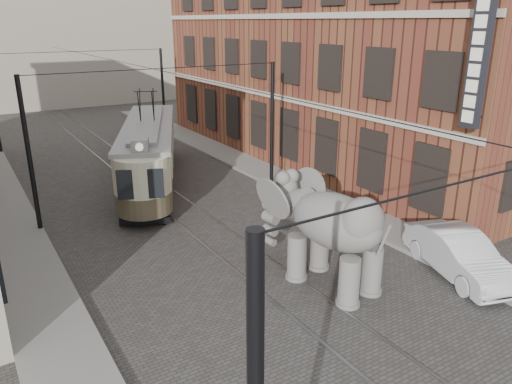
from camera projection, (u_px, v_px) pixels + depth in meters
ground at (242, 256)px, 17.21m from camera, size 120.00×120.00×0.00m
tram_rails at (242, 256)px, 17.20m from camera, size 1.54×80.00×0.02m
sidewalk_right at (368, 220)px, 20.16m from camera, size 2.00×60.00×0.15m
sidewalk_left at (44, 308)px, 13.95m from camera, size 2.00×60.00×0.15m
brick_building at (329, 54)px, 27.93m from camera, size 8.00×26.00×12.00m
distant_block at (31, 30)px, 47.04m from camera, size 28.00×10.00×14.00m
catenary at (175, 144)px, 20.14m from camera, size 11.00×30.20×6.00m
tram at (149, 138)px, 24.27m from camera, size 6.78×11.68×4.63m
elephant at (335, 237)px, 14.79m from camera, size 3.78×5.78×3.29m
parked_car at (459, 254)px, 15.76m from camera, size 2.75×4.60×1.43m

